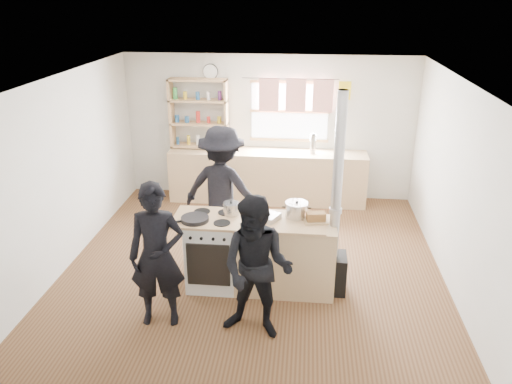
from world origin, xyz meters
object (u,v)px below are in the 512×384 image
(thermos, at_px, (313,144))
(cooking_island, at_px, (261,254))
(skillet_greens, at_px, (195,219))
(stockpot_stove, at_px, (231,208))
(person_near_right, at_px, (257,269))
(bread_board, at_px, (316,218))
(flue_heater, at_px, (333,244))
(person_near_left, at_px, (157,256))
(person_far, at_px, (222,189))
(roast_tray, at_px, (264,216))
(stockpot_counter, at_px, (297,210))

(thermos, height_order, cooking_island, thermos)
(cooking_island, distance_m, skillet_greens, 0.93)
(cooking_island, distance_m, stockpot_stove, 0.67)
(thermos, height_order, skillet_greens, thermos)
(cooking_island, bearing_deg, person_near_right, -86.75)
(bread_board, distance_m, flue_heater, 0.40)
(stockpot_stove, xyz_separation_m, bread_board, (1.03, -0.11, -0.02))
(thermos, xyz_separation_m, bread_board, (0.03, -2.76, -0.08))
(person_near_left, bearing_deg, person_far, 69.79)
(person_near_left, bearing_deg, flue_heater, 15.59)
(person_near_left, bearing_deg, stockpot_stove, 46.83)
(roast_tray, distance_m, stockpot_stove, 0.42)
(person_near_left, height_order, person_near_right, person_near_left)
(stockpot_counter, height_order, bread_board, stockpot_counter)
(roast_tray, relative_size, person_near_left, 0.25)
(cooking_island, height_order, roast_tray, roast_tray)
(roast_tray, bearing_deg, skillet_greens, -169.39)
(bread_board, relative_size, flue_heater, 0.13)
(stockpot_stove, bearing_deg, flue_heater, -5.29)
(flue_heater, bearing_deg, skillet_greens, -175.81)
(stockpot_stove, xyz_separation_m, flue_heater, (1.25, -0.12, -0.35))
(cooking_island, xyz_separation_m, bread_board, (0.66, 0.01, 0.51))
(skillet_greens, relative_size, stockpot_counter, 1.59)
(bread_board, xyz_separation_m, person_near_right, (-0.60, -0.93, -0.18))
(bread_board, xyz_separation_m, flue_heater, (0.22, -0.00, -0.33))
(roast_tray, bearing_deg, cooking_island, -138.60)
(person_far, bearing_deg, person_near_left, 90.30)
(person_near_left, bearing_deg, skillet_greens, 61.42)
(person_far, bearing_deg, roast_tray, 137.99)
(cooking_island, xyz_separation_m, person_near_left, (-1.04, -0.81, 0.36))
(roast_tray, distance_m, flue_heater, 0.90)
(skillet_greens, distance_m, stockpot_stove, 0.47)
(stockpot_counter, bearing_deg, person_near_right, -109.52)
(roast_tray, xyz_separation_m, stockpot_counter, (0.38, 0.09, 0.06))
(person_far, bearing_deg, thermos, -112.20)
(stockpot_stove, bearing_deg, bread_board, -6.33)
(roast_tray, distance_m, stockpot_counter, 0.40)
(cooking_island, distance_m, roast_tray, 0.50)
(stockpot_counter, relative_size, flue_heater, 0.11)
(thermos, bearing_deg, flue_heater, -84.70)
(person_near_right, bearing_deg, cooking_island, 104.74)
(skillet_greens, height_order, stockpot_counter, stockpot_counter)
(person_near_right, bearing_deg, person_far, 121.08)
(person_near_left, bearing_deg, bread_board, 18.27)
(stockpot_stove, distance_m, person_near_right, 1.14)
(thermos, bearing_deg, roast_tray, -102.02)
(thermos, relative_size, skillet_greens, 0.74)
(flue_heater, height_order, person_far, flue_heater)
(stockpot_counter, bearing_deg, cooking_island, -163.52)
(thermos, height_order, person_far, person_far)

